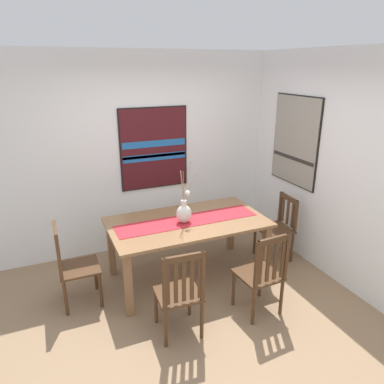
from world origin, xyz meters
The scene contains 12 objects.
ground_plane centered at (0.00, 0.00, -0.01)m, with size 6.40×6.40×0.03m, color #8E7051.
wall_back centered at (0.00, 1.86, 1.35)m, with size 6.40×0.12×2.70m, color white.
wall_side centered at (1.86, 0.00, 1.35)m, with size 0.12×6.40×2.70m, color white.
dining_table centered at (0.16, 0.74, 0.66)m, with size 1.85×1.02×0.76m.
table_runner centered at (0.16, 0.74, 0.76)m, with size 1.70×0.36×0.01m, color #B7232D.
centerpiece_vase centered at (0.11, 0.70, 0.89)m, with size 0.24×0.25×0.70m.
chair_0 centered at (1.47, 0.71, 0.46)m, with size 0.45×0.45×0.87m.
chair_1 centered at (0.60, -0.21, 0.48)m, with size 0.45×0.45×0.95m.
chair_2 centered at (-1.18, 0.74, 0.49)m, with size 0.42×0.42×0.95m.
chair_3 centered at (-0.30, -0.18, 0.49)m, with size 0.45×0.45×0.95m.
painting_on_back_wall centered at (0.11, 1.79, 1.42)m, with size 0.95×0.05×1.12m.
painting_on_side_wall centered at (1.79, 0.92, 1.55)m, with size 0.05×0.89×1.18m.
Camera 1 is at (-1.34, -2.89, 2.51)m, focal length 33.86 mm.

